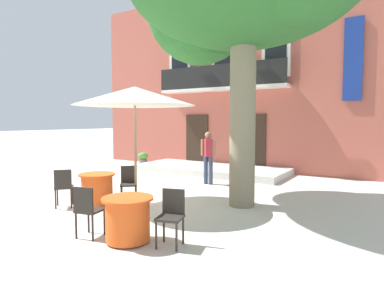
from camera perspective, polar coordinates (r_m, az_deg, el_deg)
name	(u,v)px	position (r m, az deg, el deg)	size (l,w,h in m)	color
ground_plane	(132,187)	(10.34, -10.31, -7.37)	(120.00, 120.00, 0.00)	beige
building_facade	(243,84)	(15.85, 8.82, 10.20)	(13.00, 5.09, 7.50)	#BC5B4C
entrance_step_platform	(210,169)	(12.99, 3.10, -4.42)	(5.96, 2.47, 0.25)	silver
cafe_table_near_tree	(128,219)	(5.74, -11.10, -12.65)	(0.86, 0.86, 0.76)	#EA561E
cafe_chair_near_tree_0	(171,213)	(5.48, -3.59, -11.90)	(0.49, 0.49, 0.91)	#2D2823
cafe_chair_near_tree_1	(87,208)	(6.04, -17.73, -10.55)	(0.47, 0.47, 0.91)	#2D2823
cafe_table_middle	(97,189)	(8.34, -16.18, -7.47)	(0.86, 0.86, 0.76)	#EA561E
cafe_chair_middle_0	(64,185)	(8.29, -21.43, -6.70)	(0.57, 0.57, 0.91)	#2D2823
cafe_chair_middle_1	(129,182)	(8.33, -10.97, -6.44)	(0.56, 0.56, 0.91)	#2D2823
cafe_umbrella	(135,97)	(8.03, -9.93, 8.11)	(2.90, 2.90, 2.85)	#997A56
ground_planter_left	(143,159)	(14.76, -8.49, -2.52)	(0.46, 0.46, 0.64)	slate
pedestrian_near_entrance	(208,155)	(10.52, 2.84, -1.85)	(0.53, 0.40, 1.69)	#384260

